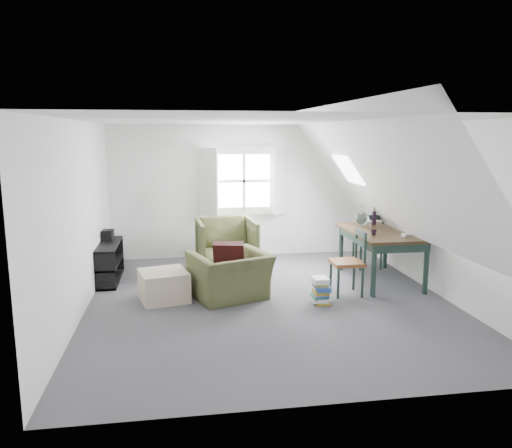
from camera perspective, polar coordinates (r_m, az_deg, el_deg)
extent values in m
plane|color=#4A4A4F|center=(7.11, 1.56, -8.84)|extent=(5.50, 5.50, 0.00)
plane|color=white|center=(6.72, 1.67, 11.74)|extent=(5.50, 5.50, 0.00)
plane|color=white|center=(9.49, -1.42, 3.76)|extent=(5.00, 0.00, 5.00)
plane|color=white|center=(4.19, 8.52, -4.77)|extent=(5.00, 0.00, 5.00)
plane|color=white|center=(6.81, -19.54, 0.57)|extent=(0.00, 5.50, 5.50)
plane|color=white|center=(7.66, 20.34, 1.55)|extent=(0.00, 5.50, 5.50)
plane|color=white|center=(6.63, -11.70, 5.29)|extent=(3.19, 5.50, 4.48)
plane|color=white|center=(7.19, 13.94, 5.57)|extent=(3.19, 5.50, 4.48)
cube|color=white|center=(9.45, -1.41, 4.95)|extent=(1.30, 0.04, 1.30)
cube|color=white|center=(9.23, -5.48, 4.78)|extent=(0.35, 0.35, 1.25)
cube|color=white|center=(9.41, 2.84, 4.92)|extent=(0.35, 0.35, 1.25)
cube|color=white|center=(9.44, -1.40, 4.94)|extent=(1.00, 0.02, 1.00)
cube|color=white|center=(9.42, -1.38, 4.93)|extent=(1.08, 0.04, 0.05)
cube|color=white|center=(9.42, -1.38, 4.93)|extent=(0.05, 0.04, 1.08)
cube|color=white|center=(8.40, 10.50, 6.13)|extent=(0.35, 0.75, 0.47)
imported|color=#464C2B|center=(7.25, -2.96, -8.46)|extent=(1.27, 1.19, 0.67)
imported|color=#464C2B|center=(8.69, -3.37, -5.28)|extent=(1.03, 1.06, 0.90)
cube|color=#360E11|center=(7.23, -3.13, -3.71)|extent=(0.48, 0.33, 0.46)
cube|color=#B9A98B|center=(7.22, -10.50, -6.94)|extent=(0.76, 0.76, 0.42)
cube|color=#2F2010|center=(8.11, 14.12, -0.92)|extent=(0.98, 1.64, 0.04)
cube|color=#1E322B|center=(8.13, 14.10, -1.53)|extent=(0.87, 1.53, 0.13)
cylinder|color=#1E322B|center=(7.39, 13.30, -5.22)|extent=(0.08, 0.08, 0.77)
cylinder|color=#1E322B|center=(7.73, 18.86, -4.83)|extent=(0.08, 0.08, 0.77)
cylinder|color=#1E322B|center=(8.72, 9.70, -2.73)|extent=(0.08, 0.08, 0.77)
cylinder|color=#1E322B|center=(9.01, 14.57, -2.50)|extent=(0.08, 0.08, 0.77)
sphere|color=silver|center=(8.44, 12.05, 0.61)|extent=(0.23, 0.23, 0.23)
cylinder|color=silver|center=(8.42, 12.08, 1.61)|extent=(0.07, 0.07, 0.13)
cylinder|color=black|center=(8.62, 13.36, 0.68)|extent=(0.07, 0.07, 0.23)
cylinder|color=#3F2D1E|center=(8.59, 13.43, 2.32)|extent=(0.03, 0.05, 0.41)
cylinder|color=#3F2D1E|center=(8.60, 13.49, 2.33)|extent=(0.04, 0.06, 0.41)
cylinder|color=#3F2D1E|center=(8.58, 13.39, 2.31)|extent=(0.05, 0.07, 0.40)
imported|color=black|center=(7.74, 13.29, -1.25)|extent=(0.11, 0.11, 0.08)
cube|color=white|center=(7.78, 16.78, -1.21)|extent=(0.14, 0.11, 0.04)
cube|color=brown|center=(8.96, 12.62, -1.81)|extent=(0.46, 0.46, 0.05)
cylinder|color=#1E322B|center=(9.25, 13.21, -3.08)|extent=(0.04, 0.04, 0.47)
cylinder|color=#1E322B|center=(8.92, 14.10, -3.62)|extent=(0.04, 0.04, 0.47)
cylinder|color=#1E322B|center=(9.12, 11.05, -3.19)|extent=(0.04, 0.04, 0.47)
cylinder|color=#1E322B|center=(8.78, 11.87, -3.74)|extent=(0.04, 0.04, 0.47)
cylinder|color=#1E322B|center=(8.79, 14.30, -0.51)|extent=(0.04, 0.04, 0.49)
cylinder|color=#1E322B|center=(8.65, 12.04, -0.59)|extent=(0.04, 0.04, 0.49)
cube|color=#1E322B|center=(8.69, 13.23, 0.72)|extent=(0.37, 0.03, 0.09)
cube|color=#1E322B|center=(8.71, 13.19, -0.19)|extent=(0.37, 0.03, 0.07)
cube|color=brown|center=(7.41, 10.33, -4.36)|extent=(0.45, 0.45, 0.05)
cylinder|color=#1E322B|center=(7.58, 8.53, -5.92)|extent=(0.04, 0.04, 0.46)
cylinder|color=#1E322B|center=(7.69, 11.11, -5.75)|extent=(0.04, 0.04, 0.46)
cylinder|color=#1E322B|center=(7.25, 9.38, -6.69)|extent=(0.04, 0.04, 0.46)
cylinder|color=#1E322B|center=(7.37, 12.07, -6.51)|extent=(0.04, 0.04, 0.46)
cylinder|color=#1E322B|center=(7.58, 11.38, -2.23)|extent=(0.04, 0.04, 0.48)
cylinder|color=#1E322B|center=(7.26, 12.37, -2.84)|extent=(0.04, 0.04, 0.48)
cube|color=#1E322B|center=(7.38, 11.92, -1.08)|extent=(0.03, 0.36, 0.08)
cube|color=#1E322B|center=(7.41, 11.88, -2.13)|extent=(0.03, 0.36, 0.06)
cube|color=black|center=(8.44, -16.56, -6.07)|extent=(0.40, 1.19, 0.03)
cube|color=black|center=(8.37, -16.66, -4.22)|extent=(0.40, 1.19, 0.03)
cube|color=black|center=(8.30, -16.77, -2.23)|extent=(0.40, 1.19, 0.03)
cube|color=black|center=(7.81, -17.22, -5.27)|extent=(0.40, 0.03, 0.59)
cube|color=black|center=(8.92, -16.18, -3.30)|extent=(0.40, 0.03, 0.59)
cube|color=#264C99|center=(8.08, -16.92, -6.01)|extent=(0.18, 0.20, 0.22)
cube|color=red|center=(8.50, -16.52, -5.18)|extent=(0.18, 0.24, 0.22)
cube|color=white|center=(8.15, -16.89, -3.75)|extent=(0.18, 0.22, 0.20)
cube|color=black|center=(8.52, -16.58, -1.26)|extent=(0.18, 0.24, 0.18)
cube|color=#B29933|center=(7.08, 7.51, -8.86)|extent=(0.19, 0.26, 0.03)
cube|color=white|center=(7.08, 7.28, -8.60)|extent=(0.25, 0.28, 0.03)
cube|color=white|center=(7.06, 7.61, -8.38)|extent=(0.21, 0.28, 0.03)
cube|color=#337F4C|center=(7.05, 7.23, -8.17)|extent=(0.21, 0.26, 0.03)
cube|color=#264C99|center=(7.03, 7.44, -8.02)|extent=(0.23, 0.29, 0.02)
cube|color=#B29933|center=(7.04, 7.39, -7.79)|extent=(0.20, 0.26, 0.02)
cube|color=#B29933|center=(7.05, 7.40, -7.53)|extent=(0.23, 0.28, 0.03)
cube|color=#264C99|center=(7.01, 7.67, -7.35)|extent=(0.23, 0.29, 0.03)
cube|color=#264C99|center=(6.99, 7.53, -7.11)|extent=(0.23, 0.28, 0.03)
cube|color=#B29933|center=(7.03, 7.37, -6.75)|extent=(0.21, 0.26, 0.03)
cube|color=white|center=(7.01, 7.31, -6.49)|extent=(0.21, 0.24, 0.04)
cube|color=white|center=(7.00, 7.35, -6.21)|extent=(0.21, 0.25, 0.03)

